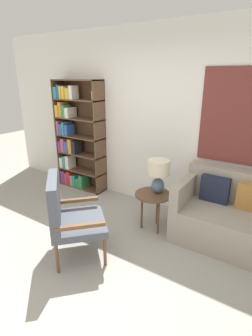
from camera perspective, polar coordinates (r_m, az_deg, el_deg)
ground_plane at (r=3.10m, az=-13.36°, el=-21.37°), size 14.00×14.00×0.00m
wall_back at (r=4.01m, az=7.26°, el=10.16°), size 6.40×0.08×2.70m
bookshelf at (r=4.85m, az=-11.04°, el=6.37°), size 0.94×0.30×1.94m
armchair at (r=3.04m, az=-12.75°, el=-9.42°), size 0.87×0.87×0.98m
couch at (r=3.55m, az=24.96°, el=-10.37°), size 1.68×0.83×0.87m
side_table at (r=3.52m, az=5.87°, el=-6.51°), size 0.48×0.48×0.52m
table_lamp at (r=3.42m, az=7.07°, el=-0.91°), size 0.29×0.29×0.45m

